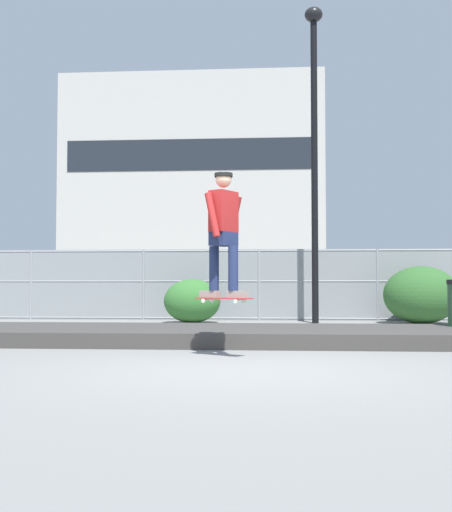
% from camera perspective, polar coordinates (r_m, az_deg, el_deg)
% --- Properties ---
extents(ground_plane, '(120.00, 120.00, 0.00)m').
position_cam_1_polar(ground_plane, '(7.16, 1.53, -10.25)').
color(ground_plane, slate).
extents(gravel_berm, '(12.46, 2.53, 0.23)m').
position_cam_1_polar(gravel_berm, '(10.44, 2.36, -7.15)').
color(gravel_berm, '#3D3A38').
rests_on(gravel_berm, ground_plane).
extents(skateboard, '(0.79, 0.59, 0.07)m').
position_cam_1_polar(skateboard, '(8.24, -0.23, -3.86)').
color(skateboard, '#B22D2D').
extents(skater, '(0.67, 0.62, 1.65)m').
position_cam_1_polar(skater, '(8.27, -0.22, 2.68)').
color(skater, gray).
rests_on(skater, skateboard).
extents(chain_fence, '(18.24, 0.06, 1.85)m').
position_cam_1_polar(chain_fence, '(16.38, 3.00, -2.59)').
color(chain_fence, gray).
rests_on(chain_fence, ground_plane).
extents(street_lamp, '(0.44, 0.44, 7.74)m').
position_cam_1_polar(street_lamp, '(15.82, 7.97, 11.32)').
color(street_lamp, black).
rests_on(street_lamp, ground_plane).
extents(parked_car_near, '(4.43, 2.01, 1.66)m').
position_cam_1_polar(parked_car_near, '(19.82, -8.15, -2.82)').
color(parked_car_near, '#474C54').
rests_on(parked_car_near, ground_plane).
extents(parked_car_mid, '(4.49, 2.12, 1.66)m').
position_cam_1_polar(parked_car_mid, '(19.23, 9.97, -2.81)').
color(parked_car_mid, '#B7BABF').
rests_on(parked_car_mid, ground_plane).
extents(library_building, '(21.40, 12.49, 17.94)m').
position_cam_1_polar(library_building, '(56.34, -2.53, 5.71)').
color(library_building, '#B2AFA8').
rests_on(library_building, ground_plane).
extents(shrub_left, '(1.38, 1.13, 1.07)m').
position_cam_1_polar(shrub_left, '(15.39, -3.08, -4.08)').
color(shrub_left, '#336B2D').
rests_on(shrub_left, ground_plane).
extents(shrub_center, '(1.78, 1.45, 1.37)m').
position_cam_1_polar(shrub_center, '(15.73, 17.21, -3.38)').
color(shrub_center, '#2D5B28').
rests_on(shrub_center, ground_plane).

